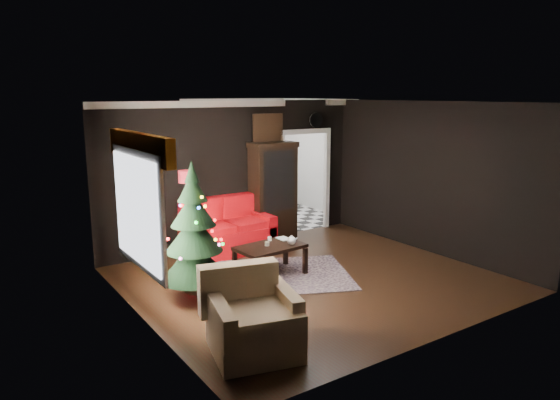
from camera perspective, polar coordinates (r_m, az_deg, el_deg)
floor at (r=8.40m, az=3.47°, el=-8.75°), size 5.50×5.50×0.00m
ceiling at (r=7.87m, az=3.73°, el=10.72°), size 5.50×5.50×0.00m
wall_back at (r=10.08m, az=-5.09°, el=2.93°), size 5.50×0.00×5.50m
wall_front at (r=6.27m, az=17.64°, el=-3.01°), size 5.50×0.00×5.50m
wall_left at (r=6.74m, az=-15.32°, el=-1.87°), size 0.00×5.50×5.50m
wall_right at (r=9.91m, az=16.33°, el=2.34°), size 0.00×5.50×5.50m
doorway at (r=11.05m, az=2.69°, el=1.90°), size 1.10×0.10×2.10m
left_window at (r=6.93m, az=-15.56°, el=-1.09°), size 0.05×1.60×1.40m
valance at (r=6.82m, az=-15.30°, el=5.72°), size 0.12×2.10×0.35m
kitchen_floor at (r=12.47m, az=-1.47°, el=-1.88°), size 3.00×3.00×0.00m
kitchen_window at (r=13.43m, az=-4.85°, el=6.41°), size 0.70×0.06×0.70m
rug at (r=8.54m, az=-0.55°, el=-8.32°), size 2.91×2.59×0.01m
loveseat at (r=9.69m, az=-5.77°, el=-2.88°), size 1.70×0.90×1.00m
curio_cabinet at (r=10.35m, az=-0.79°, el=0.67°), size 0.90×0.45×1.90m
floor_lamp at (r=9.18m, az=-10.25°, el=-1.72°), size 0.30×0.30×1.60m
christmas_tree at (r=7.36m, az=-9.52°, el=-3.29°), size 1.15×1.15×1.84m
armchair at (r=6.02m, az=-2.90°, el=-12.57°), size 1.22×1.22×1.02m
coffee_table at (r=8.49m, az=-1.10°, el=-6.64°), size 1.15×0.75×0.49m
teapot at (r=8.44m, az=1.29°, el=-4.47°), size 0.17×0.17×0.15m
cup_a at (r=8.70m, az=-1.14°, el=-4.29°), size 0.09×0.09×0.06m
cup_b at (r=8.40m, az=-1.45°, el=-4.86°), size 0.10×0.10×0.07m
book at (r=8.68m, az=-0.15°, el=-3.67°), size 0.18×0.02×0.25m
wall_clock at (r=11.01m, az=3.97°, el=8.81°), size 0.32×0.32×0.06m
painting at (r=10.33m, az=-1.38°, el=7.93°), size 0.62×0.05×0.52m
kitchen_counter at (r=13.39m, az=-4.24°, el=1.00°), size 1.80×0.60×0.90m
kitchen_table at (r=11.99m, az=-1.92°, el=-0.61°), size 0.70×0.70×0.75m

